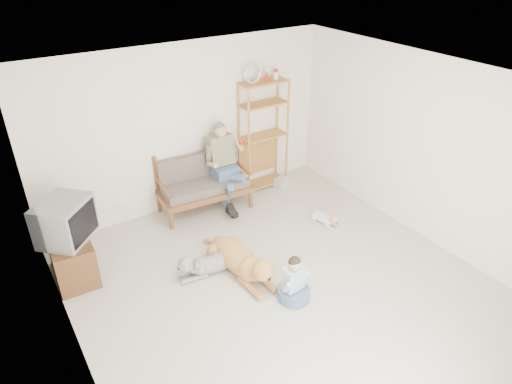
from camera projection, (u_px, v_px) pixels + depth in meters
floor at (286, 290)px, 5.96m from camera, size 5.50×5.50×0.00m
ceiling at (294, 88)px, 4.63m from camera, size 5.50×5.50×0.00m
wall_back at (187, 128)px, 7.30m from camera, size 5.00×0.00×5.00m
wall_left at (67, 279)px, 4.11m from camera, size 0.00×5.50×5.50m
wall_right at (431, 153)px, 6.48m from camera, size 0.00×5.50×5.50m
loveseat at (203, 182)px, 7.53m from camera, size 1.55×0.82×0.95m
man at (227, 172)px, 7.46m from camera, size 0.55×0.78×1.27m
etagere at (263, 135)px, 7.96m from camera, size 0.87×0.38×2.26m
book_stack at (282, 182)px, 8.38m from camera, size 0.29×0.24×0.16m
tv_stand at (71, 257)px, 6.08m from camera, size 0.54×0.92×0.60m
crt_tv at (65, 221)px, 5.80m from camera, size 0.85×0.85×0.56m
wall_outlet at (120, 206)px, 7.22m from camera, size 0.12×0.02×0.08m
golden_retriever at (242, 261)px, 6.18m from camera, size 0.44×1.61×0.49m
shaggy_dog at (210, 263)px, 6.22m from camera, size 1.20×0.36×0.35m
terrier at (327, 219)px, 7.27m from camera, size 0.22×0.64×0.24m
child at (294, 284)px, 5.72m from camera, size 0.41×0.41×0.65m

